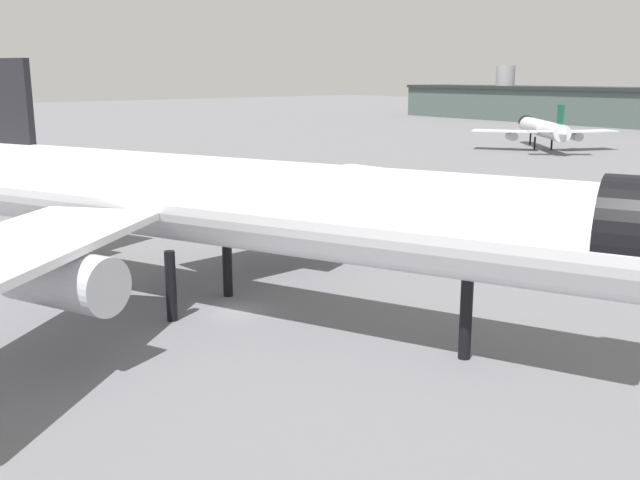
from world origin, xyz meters
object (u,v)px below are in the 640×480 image
(airliner_far_taxiway, at_px, (543,129))
(baggage_cart_trailing, at_px, (158,212))
(airliner_near_gate, at_px, (225,204))
(baggage_tug_wing, at_px, (103,219))
(service_truck_front, at_px, (498,222))

(airliner_far_taxiway, bearing_deg, baggage_cart_trailing, 142.00)
(baggage_cart_trailing, bearing_deg, airliner_near_gate, 10.48)
(airliner_far_taxiway, height_order, baggage_cart_trailing, airliner_far_taxiway)
(baggage_tug_wing, bearing_deg, airliner_far_taxiway, -63.75)
(service_truck_front, relative_size, baggage_cart_trailing, 1.98)
(airliner_far_taxiway, xyz_separation_m, service_truck_front, (49.77, -91.63, -3.42))
(service_truck_front, distance_m, baggage_tug_wing, 46.40)
(airliner_near_gate, bearing_deg, baggage_cart_trailing, 139.38)
(airliner_near_gate, distance_m, airliner_far_taxiway, 139.80)
(service_truck_front, xyz_separation_m, baggage_cart_trailing, (-33.99, -23.91, -0.61))
(airliner_far_taxiway, relative_size, baggage_cart_trailing, 11.17)
(baggage_tug_wing, bearing_deg, service_truck_front, -118.93)
(airliner_near_gate, height_order, airliner_far_taxiway, airliner_near_gate)
(baggage_tug_wing, bearing_deg, baggage_cart_trailing, -75.22)
(baggage_tug_wing, distance_m, baggage_cart_trailing, 7.10)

